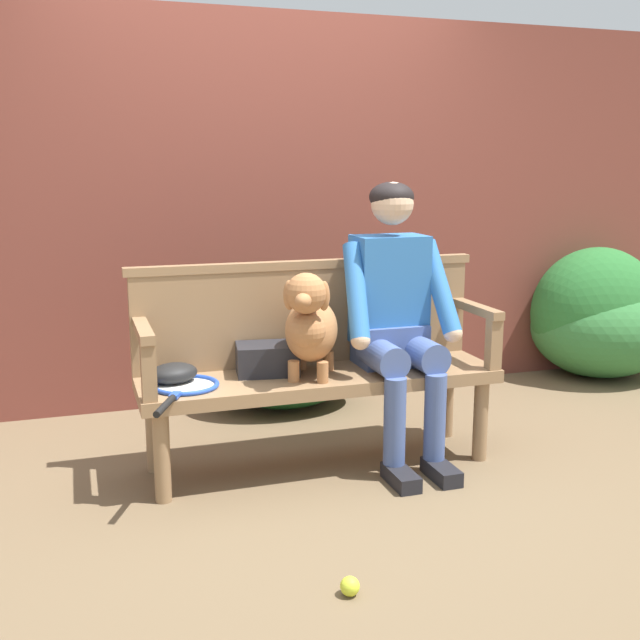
# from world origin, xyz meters

# --- Properties ---
(ground_plane) EXTENTS (40.00, 40.00, 0.00)m
(ground_plane) POSITION_xyz_m (0.00, 0.00, 0.00)
(ground_plane) COLOR brown
(brick_garden_fence) EXTENTS (8.00, 0.30, 2.26)m
(brick_garden_fence) POSITION_xyz_m (0.00, 1.27, 1.13)
(brick_garden_fence) COLOR brown
(brick_garden_fence) RESTS_ON ground
(hedge_bush_mid_left) EXTENTS (0.97, 0.86, 0.67)m
(hedge_bush_mid_left) POSITION_xyz_m (2.29, 0.90, 0.33)
(hedge_bush_mid_left) COLOR #337538
(hedge_bush_mid_left) RESTS_ON ground
(hedge_bush_far_right) EXTENTS (0.95, 0.66, 0.59)m
(hedge_bush_far_right) POSITION_xyz_m (0.10, 0.90, 0.29)
(hedge_bush_far_right) COLOR #194C1E
(hedge_bush_far_right) RESTS_ON ground
(hedge_bush_far_left) EXTENTS (0.89, 0.71, 0.87)m
(hedge_bush_far_left) POSITION_xyz_m (2.23, 0.91, 0.43)
(hedge_bush_far_left) COLOR #286B2D
(hedge_bush_far_left) RESTS_ON ground
(garden_bench) EXTENTS (1.67, 0.47, 0.45)m
(garden_bench) POSITION_xyz_m (0.00, 0.00, 0.39)
(garden_bench) COLOR #93704C
(garden_bench) RESTS_ON ground
(bench_backrest) EXTENTS (1.71, 0.06, 0.50)m
(bench_backrest) POSITION_xyz_m (0.00, 0.20, 0.71)
(bench_backrest) COLOR #93704C
(bench_backrest) RESTS_ON garden_bench
(bench_armrest_left_end) EXTENTS (0.06, 0.47, 0.28)m
(bench_armrest_left_end) POSITION_xyz_m (-0.80, -0.08, 0.65)
(bench_armrest_left_end) COLOR #93704C
(bench_armrest_left_end) RESTS_ON garden_bench
(bench_armrest_right_end) EXTENTS (0.06, 0.47, 0.28)m
(bench_armrest_right_end) POSITION_xyz_m (0.80, -0.08, 0.65)
(bench_armrest_right_end) COLOR #93704C
(bench_armrest_right_end) RESTS_ON garden_bench
(person_seated) EXTENTS (0.56, 0.63, 1.32)m
(person_seated) POSITION_xyz_m (0.37, -0.01, 0.73)
(person_seated) COLOR black
(person_seated) RESTS_ON ground
(dog_on_bench) EXTENTS (0.37, 0.49, 0.50)m
(dog_on_bench) POSITION_xyz_m (-0.07, -0.07, 0.70)
(dog_on_bench) COLOR #AD7042
(dog_on_bench) RESTS_ON garden_bench
(tennis_racket) EXTENTS (0.38, 0.58, 0.03)m
(tennis_racket) POSITION_xyz_m (-0.64, -0.06, 0.46)
(tennis_racket) COLOR blue
(tennis_racket) RESTS_ON garden_bench
(baseball_glove) EXTENTS (0.26, 0.23, 0.09)m
(baseball_glove) POSITION_xyz_m (-0.67, 0.04, 0.50)
(baseball_glove) COLOR black
(baseball_glove) RESTS_ON garden_bench
(sports_bag) EXTENTS (0.31, 0.24, 0.14)m
(sports_bag) POSITION_xyz_m (-0.24, 0.06, 0.52)
(sports_bag) COLOR #232328
(sports_bag) RESTS_ON garden_bench
(tennis_ball) EXTENTS (0.07, 0.07, 0.07)m
(tennis_ball) POSITION_xyz_m (-0.25, -1.09, 0.03)
(tennis_ball) COLOR #CCDB33
(tennis_ball) RESTS_ON ground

